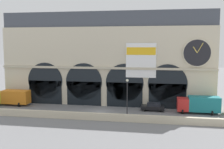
{
  "coord_description": "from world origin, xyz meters",
  "views": [
    {
      "loc": [
        10.31,
        -46.09,
        12.64
      ],
      "look_at": [
        1.65,
        5.0,
        6.51
      ],
      "focal_mm": 41.84,
      "sensor_mm": 36.0,
      "label": 1
    }
  ],
  "objects_px": {
    "box_truck_east": "(199,104)",
    "street_lamp_quayside": "(127,94)",
    "box_truck_west": "(12,97)",
    "car_mideast": "(153,107)"
  },
  "relations": [
    {
      "from": "car_mideast",
      "to": "street_lamp_quayside",
      "type": "height_order",
      "value": "street_lamp_quayside"
    },
    {
      "from": "box_truck_east",
      "to": "street_lamp_quayside",
      "type": "height_order",
      "value": "street_lamp_quayside"
    },
    {
      "from": "box_truck_west",
      "to": "box_truck_east",
      "type": "xyz_separation_m",
      "value": [
        37.07,
        -0.24,
        0.0
      ]
    },
    {
      "from": "box_truck_east",
      "to": "box_truck_west",
      "type": "bearing_deg",
      "value": 179.63
    },
    {
      "from": "street_lamp_quayside",
      "to": "car_mideast",
      "type": "bearing_deg",
      "value": 59.13
    },
    {
      "from": "box_truck_west",
      "to": "car_mideast",
      "type": "height_order",
      "value": "box_truck_west"
    },
    {
      "from": "street_lamp_quayside",
      "to": "box_truck_east",
      "type": "bearing_deg",
      "value": 27.62
    },
    {
      "from": "box_truck_west",
      "to": "street_lamp_quayside",
      "type": "height_order",
      "value": "street_lamp_quayside"
    },
    {
      "from": "box_truck_west",
      "to": "street_lamp_quayside",
      "type": "distance_m",
      "value": 25.69
    },
    {
      "from": "car_mideast",
      "to": "box_truck_west",
      "type": "bearing_deg",
      "value": -179.64
    }
  ]
}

